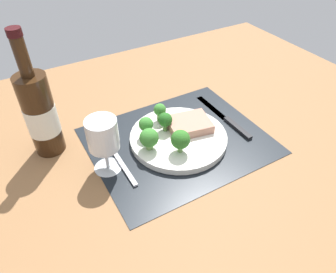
% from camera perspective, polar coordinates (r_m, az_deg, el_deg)
% --- Properties ---
extents(ground_plane, '(1.40, 1.10, 0.03)m').
position_cam_1_polar(ground_plane, '(0.80, 1.87, -1.63)').
color(ground_plane, brown).
extents(placemat, '(0.43, 0.35, 0.00)m').
position_cam_1_polar(placemat, '(0.79, 1.89, -0.73)').
color(placemat, black).
rests_on(placemat, ground_plane).
extents(plate, '(0.24, 0.24, 0.02)m').
position_cam_1_polar(plate, '(0.78, 1.91, -0.21)').
color(plate, silver).
rests_on(plate, placemat).
extents(steak, '(0.12, 0.10, 0.02)m').
position_cam_1_polar(steak, '(0.80, 3.88, 2.23)').
color(steak, tan).
rests_on(steak, plate).
extents(broccoli_near_steak, '(0.04, 0.04, 0.05)m').
position_cam_1_polar(broccoli_near_steak, '(0.77, -0.52, 3.02)').
color(broccoli_near_steak, '#5B8942').
rests_on(broccoli_near_steak, plate).
extents(broccoli_near_fork, '(0.04, 0.04, 0.06)m').
position_cam_1_polar(broccoli_near_fork, '(0.71, 2.28, -0.59)').
color(broccoli_near_fork, '#6B994C').
rests_on(broccoli_near_fork, plate).
extents(broccoli_center, '(0.04, 0.04, 0.06)m').
position_cam_1_polar(broccoli_center, '(0.72, -3.47, -0.28)').
color(broccoli_center, '#6B994C').
rests_on(broccoli_center, plate).
extents(broccoli_back_left, '(0.03, 0.03, 0.05)m').
position_cam_1_polar(broccoli_back_left, '(0.81, -1.49, 4.72)').
color(broccoli_back_left, '#5B8942').
rests_on(broccoli_back_left, plate).
extents(broccoli_front_edge, '(0.04, 0.04, 0.05)m').
position_cam_1_polar(broccoli_front_edge, '(0.76, -4.04, 2.15)').
color(broccoli_front_edge, '#6B994C').
rests_on(broccoli_front_edge, plate).
extents(fork, '(0.02, 0.19, 0.01)m').
position_cam_1_polar(fork, '(0.75, -9.14, -3.84)').
color(fork, silver).
rests_on(fork, placemat).
extents(knife, '(0.02, 0.23, 0.01)m').
position_cam_1_polar(knife, '(0.87, 10.71, 3.13)').
color(knife, black).
rests_on(knife, placemat).
extents(wine_bottle, '(0.07, 0.07, 0.30)m').
position_cam_1_polar(wine_bottle, '(0.76, -22.25, 3.90)').
color(wine_bottle, '#331E0F').
rests_on(wine_bottle, ground_plane).
extents(wine_glass, '(0.07, 0.07, 0.14)m').
position_cam_1_polar(wine_glass, '(0.67, -11.80, -0.13)').
color(wine_glass, silver).
rests_on(wine_glass, ground_plane).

